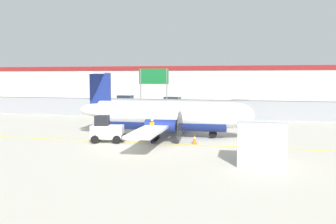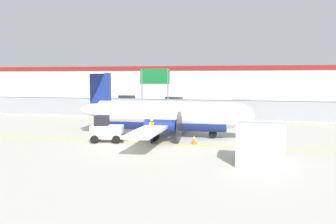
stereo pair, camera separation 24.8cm
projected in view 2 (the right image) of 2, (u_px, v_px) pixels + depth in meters
ground_plane at (153, 143)px, 25.70m from camera, size 140.00×140.00×0.01m
perimeter_fence at (194, 108)px, 41.04m from camera, size 98.00×0.10×2.10m
parking_lot_strip at (208, 109)px, 52.25m from camera, size 98.00×17.00×0.12m
background_building at (222, 84)px, 69.80m from camera, size 91.00×8.10×6.50m
commuter_airplane at (168, 116)px, 28.34m from camera, size 13.59×16.04×4.92m
baggage_tug at (106, 130)px, 26.10m from camera, size 2.50×1.76×1.88m
ground_crew_worker at (152, 129)px, 25.64m from camera, size 0.45×0.53×1.70m
cargo_container at (260, 144)px, 19.42m from camera, size 2.47×2.09×2.20m
traffic_cone_near_left at (194, 139)px, 25.42m from camera, size 0.36×0.36×0.64m
traffic_cone_near_right at (100, 127)px, 31.56m from camera, size 0.36×0.36×0.64m
traffic_cone_far_left at (246, 149)px, 22.09m from camera, size 0.36×0.36×0.64m
traffic_cone_far_right at (137, 135)px, 27.27m from camera, size 0.36×0.36×0.64m
parked_car_0 at (126, 100)px, 58.08m from camera, size 4.28×2.16×1.58m
parked_car_1 at (175, 102)px, 53.53m from camera, size 4.33×2.28×1.58m
parked_car_2 at (240, 106)px, 47.18m from camera, size 4.23×2.07×1.58m
parked_car_3 at (311, 108)px, 43.50m from camera, size 4.33×2.28×1.58m
highway_sign at (155, 80)px, 44.13m from camera, size 3.60×0.14×5.50m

